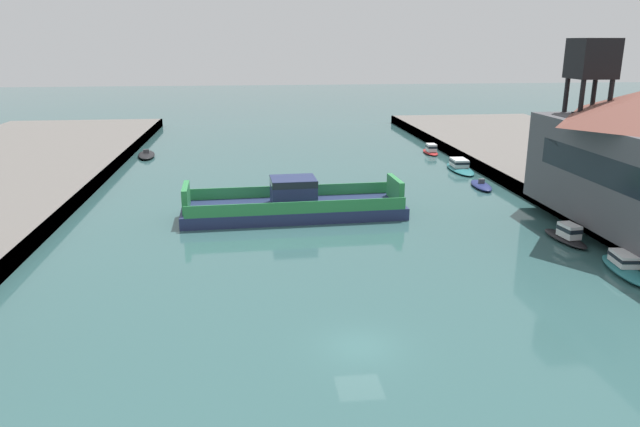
% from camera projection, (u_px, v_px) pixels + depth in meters
% --- Properties ---
extents(ground_plane, '(400.00, 400.00, 0.00)m').
position_uv_depth(ground_plane, '(360.00, 347.00, 31.97)').
color(ground_plane, '#335B5B').
extents(chain_ferry, '(20.89, 7.23, 3.67)m').
position_uv_depth(chain_ferry, '(294.00, 205.00, 55.64)').
color(chain_ferry, navy).
rests_on(chain_ferry, ground).
extents(moored_boat_near_left, '(3.18, 6.90, 1.09)m').
position_uv_depth(moored_boat_near_left, '(146.00, 155.00, 84.41)').
color(moored_boat_near_left, black).
rests_on(moored_boat_near_left, ground).
extents(moored_boat_near_right, '(2.18, 5.41, 1.60)m').
position_uv_depth(moored_boat_near_right, '(567.00, 235.00, 48.52)').
color(moored_boat_near_right, black).
rests_on(moored_boat_near_right, ground).
extents(moored_boat_mid_left, '(2.22, 5.48, 1.01)m').
position_uv_depth(moored_boat_mid_left, '(481.00, 185.00, 66.69)').
color(moored_boat_mid_left, navy).
rests_on(moored_boat_mid_left, ground).
extents(moored_boat_mid_right, '(1.97, 5.30, 1.49)m').
position_uv_depth(moored_boat_mid_right, '(431.00, 150.00, 86.75)').
color(moored_boat_mid_right, red).
rests_on(moored_boat_mid_right, ground).
extents(moored_boat_far_left, '(2.86, 8.17, 1.41)m').
position_uv_depth(moored_boat_far_left, '(460.00, 166.00, 75.62)').
color(moored_boat_far_left, '#237075').
rests_on(moored_boat_far_left, ground).
extents(moored_boat_far_right, '(2.73, 6.51, 1.42)m').
position_uv_depth(moored_boat_far_right, '(626.00, 266.00, 41.95)').
color(moored_boat_far_right, '#237075').
rests_on(moored_boat_far_right, ground).
extents(crane_tower, '(3.57, 3.57, 14.72)m').
position_uv_depth(crane_tower, '(591.00, 72.00, 54.27)').
color(crane_tower, black).
rests_on(crane_tower, quay_right).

